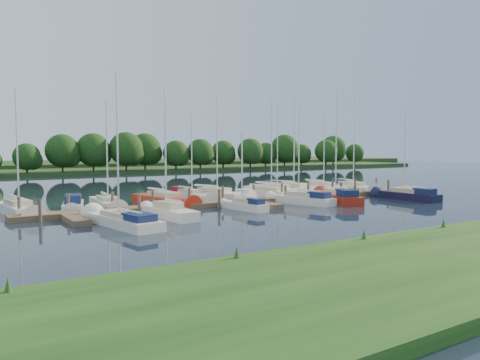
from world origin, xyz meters
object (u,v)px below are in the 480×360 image
sailboat_n_0 (18,210)px  motorboat (73,206)px  dock (250,202)px  sailboat_n_5 (215,196)px  sailboat_s_2 (245,206)px

sailboat_n_0 → motorboat: size_ratio=1.80×
dock → motorboat: bearing=162.7°
sailboat_n_0 → sailboat_n_5: (18.37, 1.35, -0.00)m
sailboat_s_2 → sailboat_n_0: bearing=146.7°
sailboat_s_2 → dock: bearing=41.6°
motorboat → sailboat_n_5: 14.25m
motorboat → sailboat_n_5: bearing=-160.5°
motorboat → sailboat_s_2: sailboat_s_2 is taller
dock → sailboat_s_2: (-2.60, -3.10, 0.12)m
dock → motorboat: size_ratio=7.12×
dock → sailboat_n_0: size_ratio=3.96×
motorboat → sailboat_n_5: size_ratio=0.51×
sailboat_n_0 → sailboat_n_5: sailboat_n_5 is taller
dock → motorboat: 15.31m
motorboat → dock: bearing=177.4°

